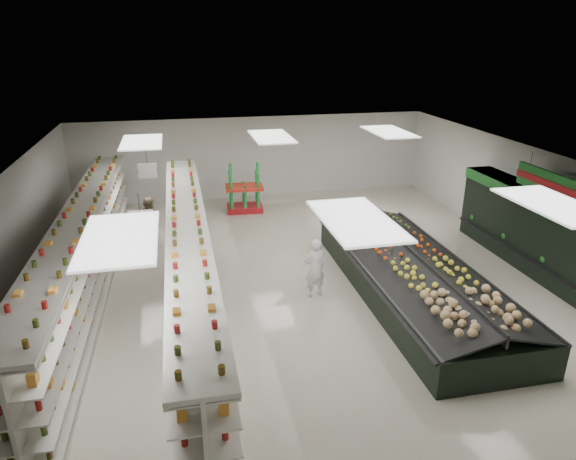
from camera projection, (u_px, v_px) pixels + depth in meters
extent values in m
plane|color=beige|center=(300.00, 281.00, 13.80)|extent=(16.00, 16.00, 0.00)
cube|color=white|center=(302.00, 165.00, 12.65)|extent=(14.00, 16.00, 0.02)
cube|color=silver|center=(253.00, 157.00, 20.52)|extent=(14.00, 0.02, 3.20)
cube|color=silver|center=(6.00, 248.00, 11.82)|extent=(0.02, 16.00, 3.20)
cube|color=silver|center=(539.00, 207.00, 14.64)|extent=(0.02, 16.00, 3.20)
cube|color=black|center=(558.00, 244.00, 13.36)|extent=(0.80, 8.00, 2.20)
cube|color=#1F7526|center=(565.00, 210.00, 13.02)|extent=(0.85, 8.00, 0.30)
cube|color=black|center=(546.00, 264.00, 13.51)|extent=(0.55, 7.80, 0.15)
cube|color=silver|center=(555.00, 236.00, 13.24)|extent=(0.45, 7.70, 0.03)
cube|color=silver|center=(557.00, 225.00, 13.13)|extent=(0.45, 7.70, 0.03)
cube|color=white|center=(141.00, 220.00, 10.23)|extent=(0.50, 0.06, 0.40)
cube|color=#AA131B|center=(141.00, 220.00, 10.23)|extent=(0.52, 0.02, 0.12)
cylinder|color=black|center=(139.00, 206.00, 10.12)|extent=(0.01, 0.01, 0.50)
cube|color=white|center=(148.00, 171.00, 13.87)|extent=(0.50, 0.06, 0.40)
cube|color=#AA131B|center=(148.00, 171.00, 13.87)|extent=(0.52, 0.02, 0.12)
cylinder|color=black|center=(146.00, 160.00, 13.76)|extent=(0.01, 0.01, 0.50)
cube|color=#1F7526|center=(560.00, 187.00, 12.74)|extent=(0.10, 3.20, 0.60)
cube|color=#AA131B|center=(558.00, 188.00, 12.73)|extent=(0.03, 3.20, 0.18)
cylinder|color=black|center=(531.00, 161.00, 13.69)|extent=(0.01, 0.01, 0.50)
cube|color=beige|center=(91.00, 291.00, 13.13)|extent=(1.14, 12.53, 0.13)
cube|color=beige|center=(85.00, 256.00, 12.78)|extent=(0.26, 12.52, 2.09)
cube|color=beige|center=(79.00, 215.00, 12.39)|extent=(1.14, 12.53, 0.08)
cube|color=silver|center=(80.00, 288.00, 13.04)|extent=(0.65, 12.42, 0.03)
cube|color=silver|center=(78.00, 271.00, 12.87)|extent=(0.65, 12.42, 0.03)
cube|color=silver|center=(75.00, 255.00, 12.71)|extent=(0.65, 12.42, 0.03)
cube|color=silver|center=(72.00, 238.00, 12.55)|extent=(0.65, 12.42, 0.03)
cube|color=silver|center=(69.00, 220.00, 12.38)|extent=(0.65, 12.42, 0.03)
cube|color=silver|center=(100.00, 286.00, 13.13)|extent=(0.65, 12.42, 0.03)
cube|color=silver|center=(98.00, 270.00, 12.96)|extent=(0.65, 12.42, 0.03)
cube|color=silver|center=(95.00, 253.00, 12.80)|extent=(0.65, 12.42, 0.03)
cube|color=silver|center=(93.00, 236.00, 12.64)|extent=(0.65, 12.42, 0.03)
cube|color=silver|center=(90.00, 219.00, 12.47)|extent=(0.65, 12.42, 0.03)
cube|color=beige|center=(192.00, 303.00, 12.56)|extent=(0.99, 12.50, 0.12)
cube|color=beige|center=(190.00, 266.00, 12.21)|extent=(0.11, 12.50, 2.08)
cube|color=beige|center=(186.00, 224.00, 11.83)|extent=(0.99, 12.50, 0.08)
cube|color=silver|center=(182.00, 299.00, 12.47)|extent=(0.51, 12.39, 0.03)
cube|color=silver|center=(181.00, 282.00, 12.31)|extent=(0.51, 12.39, 0.03)
cube|color=silver|center=(179.00, 265.00, 12.15)|extent=(0.51, 12.39, 0.03)
cube|color=silver|center=(178.00, 247.00, 11.98)|extent=(0.51, 12.39, 0.03)
cube|color=silver|center=(176.00, 229.00, 11.82)|extent=(0.51, 12.39, 0.03)
cube|color=silver|center=(202.00, 297.00, 12.57)|extent=(0.51, 12.39, 0.03)
cube|color=silver|center=(201.00, 280.00, 12.40)|extent=(0.51, 12.39, 0.03)
cube|color=silver|center=(200.00, 263.00, 12.24)|extent=(0.51, 12.39, 0.03)
cube|color=silver|center=(198.00, 246.00, 12.08)|extent=(0.51, 12.39, 0.03)
cube|color=silver|center=(197.00, 228.00, 11.91)|extent=(0.51, 12.39, 0.03)
cube|color=black|center=(413.00, 281.00, 12.95)|extent=(2.70, 7.75, 0.77)
cube|color=#262626|center=(366.00, 271.00, 12.55)|extent=(0.11, 7.74, 0.07)
cube|color=#262626|center=(461.00, 262.00, 13.06)|extent=(0.11, 7.74, 0.07)
cube|color=black|center=(389.00, 265.00, 12.63)|extent=(1.47, 7.64, 0.40)
cube|color=black|center=(440.00, 260.00, 12.90)|extent=(1.47, 7.64, 0.40)
cube|color=#262626|center=(415.00, 258.00, 12.73)|extent=(0.10, 7.63, 0.28)
cube|color=#AA131B|center=(245.00, 208.00, 19.23)|extent=(1.36, 0.96, 0.22)
cube|color=red|center=(244.00, 187.00, 18.93)|extent=(1.42, 1.02, 0.11)
imported|color=silver|center=(315.00, 268.00, 12.77)|extent=(0.63, 0.49, 1.54)
imported|color=tan|center=(151.00, 221.00, 15.87)|extent=(0.67, 0.87, 1.58)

